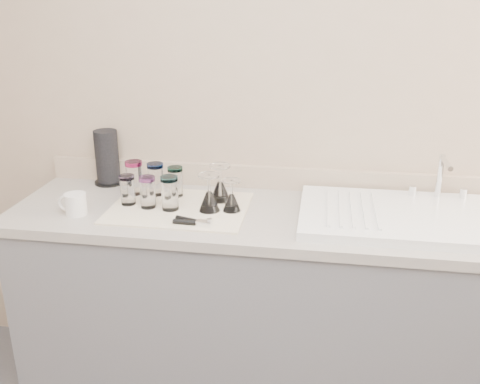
% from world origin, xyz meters
% --- Properties ---
extents(room_envelope, '(3.54, 3.50, 2.52)m').
position_xyz_m(room_envelope, '(0.00, 0.00, 1.56)').
color(room_envelope, '#545459').
rests_on(room_envelope, ground).
extents(counter_unit, '(2.06, 0.62, 0.90)m').
position_xyz_m(counter_unit, '(0.00, 1.20, 0.45)').
color(counter_unit, slate).
rests_on(counter_unit, ground).
extents(sink_unit, '(0.82, 0.50, 0.22)m').
position_xyz_m(sink_unit, '(0.55, 1.20, 0.92)').
color(sink_unit, white).
rests_on(sink_unit, counter_unit).
extents(dish_towel, '(0.55, 0.42, 0.01)m').
position_xyz_m(dish_towel, '(-0.35, 1.18, 0.90)').
color(dish_towel, white).
rests_on(dish_towel, counter_unit).
extents(tumbler_teal, '(0.07, 0.07, 0.14)m').
position_xyz_m(tumbler_teal, '(-0.58, 1.31, 0.98)').
color(tumbler_teal, white).
rests_on(tumbler_teal, dish_towel).
extents(tumbler_cyan, '(0.07, 0.07, 0.14)m').
position_xyz_m(tumbler_cyan, '(-0.48, 1.31, 0.98)').
color(tumbler_cyan, white).
rests_on(tumbler_cyan, dish_towel).
extents(tumbler_purple, '(0.06, 0.06, 0.13)m').
position_xyz_m(tumbler_purple, '(-0.40, 1.31, 0.97)').
color(tumbler_purple, white).
rests_on(tumbler_purple, dish_towel).
extents(tumbler_magenta, '(0.06, 0.06, 0.12)m').
position_xyz_m(tumbler_magenta, '(-0.56, 1.18, 0.97)').
color(tumbler_magenta, white).
rests_on(tumbler_magenta, dish_towel).
extents(tumbler_blue, '(0.07, 0.07, 0.13)m').
position_xyz_m(tumbler_blue, '(-0.47, 1.16, 0.97)').
color(tumbler_blue, white).
rests_on(tumbler_blue, dish_towel).
extents(tumbler_lavender, '(0.07, 0.07, 0.14)m').
position_xyz_m(tumbler_lavender, '(-0.38, 1.15, 0.98)').
color(tumbler_lavender, white).
rests_on(tumbler_lavender, dish_towel).
extents(goblet_back_left, '(0.09, 0.09, 0.15)m').
position_xyz_m(goblet_back_left, '(-0.20, 1.29, 0.96)').
color(goblet_back_left, white).
rests_on(goblet_back_left, dish_towel).
extents(goblet_front_left, '(0.08, 0.08, 0.15)m').
position_xyz_m(goblet_front_left, '(-0.22, 1.17, 0.96)').
color(goblet_front_left, white).
rests_on(goblet_front_left, dish_towel).
extents(goblet_front_right, '(0.07, 0.07, 0.13)m').
position_xyz_m(goblet_front_right, '(-0.13, 1.18, 0.95)').
color(goblet_front_right, white).
rests_on(goblet_front_right, dish_towel).
extents(can_opener, '(0.15, 0.07, 0.02)m').
position_xyz_m(can_opener, '(-0.25, 1.02, 0.92)').
color(can_opener, silver).
rests_on(can_opener, dish_towel).
extents(white_mug, '(0.12, 0.09, 0.09)m').
position_xyz_m(white_mug, '(-0.74, 1.06, 0.94)').
color(white_mug, silver).
rests_on(white_mug, counter_unit).
extents(paper_towel_roll, '(0.13, 0.13, 0.25)m').
position_xyz_m(paper_towel_roll, '(-0.75, 1.44, 1.02)').
color(paper_towel_roll, black).
rests_on(paper_towel_roll, counter_unit).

